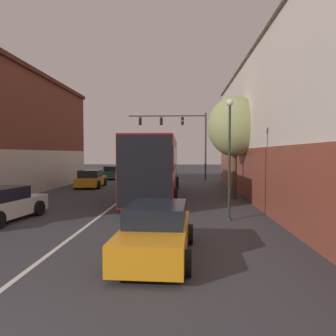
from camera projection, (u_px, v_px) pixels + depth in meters
The scene contains 10 objects.
lane_center_line at pixel (126, 197), 20.90m from camera, with size 0.14×45.59×0.01m.
building_right_storefront at pixel (331, 121), 17.55m from camera, with size 8.66×29.78×8.76m.
bus at pixel (155, 164), 21.10m from camera, with size 3.00×12.91×3.69m.
hatchback_foreground at pixel (156, 232), 8.83m from camera, with size 2.09×4.35×1.38m.
parked_car_left_near at pixel (91, 179), 26.98m from camera, with size 2.20×4.67×1.42m.
parked_car_left_mid at pixel (0, 205), 13.34m from camera, with size 2.40×4.51×1.39m.
parked_car_left_far at pixel (115, 173), 35.91m from camera, with size 2.34×4.73×1.42m.
traffic_signal_gantry at pixel (180, 130), 33.28m from camera, with size 7.95×0.36×6.91m.
street_lamp at pixel (229, 154), 13.46m from camera, with size 0.30×0.30×5.00m.
street_tree_near at pixel (235, 127), 19.91m from camera, with size 3.33×3.00×6.25m.
Camera 1 is at (3.67, -3.86, 2.76)m, focal length 35.00 mm.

